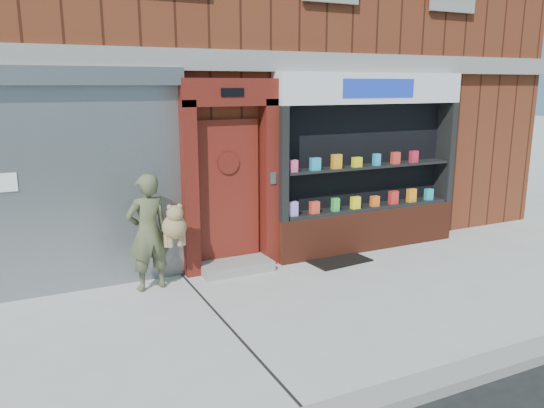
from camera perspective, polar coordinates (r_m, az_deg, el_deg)
ground at (r=7.17m, az=6.96°, el=-10.43°), size 80.00×80.00×0.00m
curb at (r=5.66m, az=19.35°, el=-17.13°), size 60.00×0.30×0.12m
building at (r=12.13m, az=-8.78°, el=18.23°), size 12.00×8.16×8.00m
shutter_bay at (r=7.55m, az=-20.89°, el=3.59°), size 3.10×0.30×3.04m
red_door_bay at (r=8.03m, az=-4.51°, el=3.00°), size 1.52×0.58×2.90m
pharmacy_bay at (r=9.20m, az=10.27°, el=3.54°), size 3.50×0.41×3.00m
woman at (r=7.48m, az=-12.85°, el=-2.90°), size 0.83×0.57×1.64m
doormat at (r=8.78m, az=6.99°, el=-5.95°), size 1.03×0.77×0.02m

